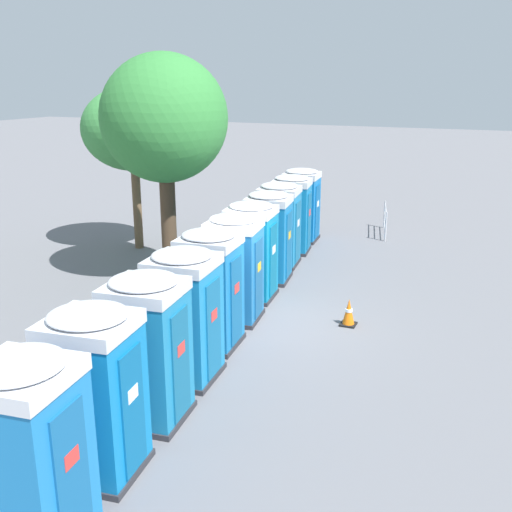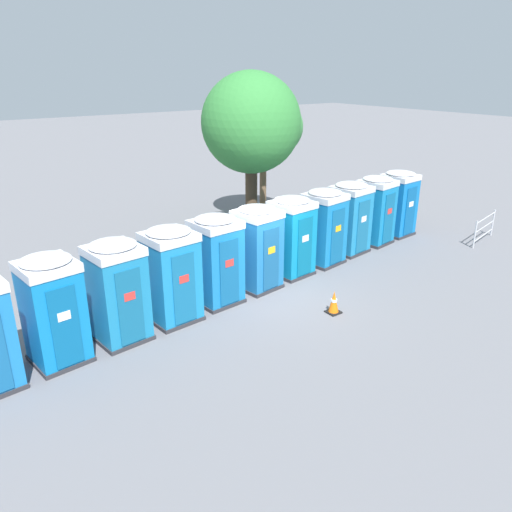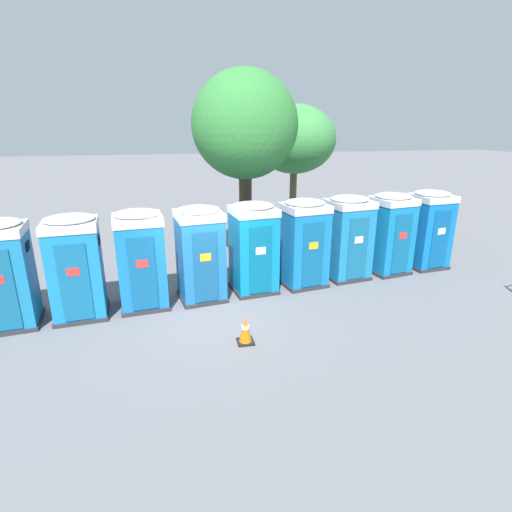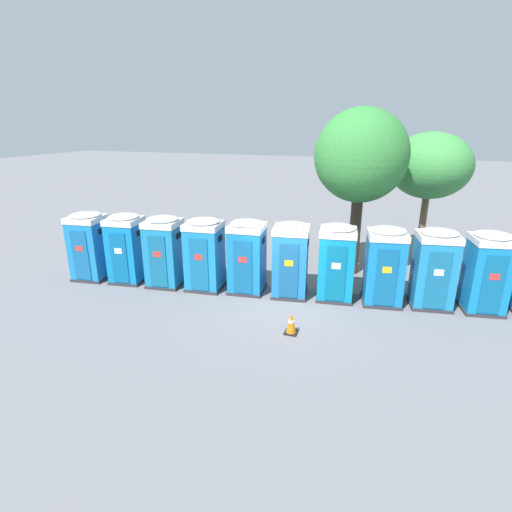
% 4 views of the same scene
% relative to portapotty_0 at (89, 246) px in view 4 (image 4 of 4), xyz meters
% --- Properties ---
extents(ground_plane, '(120.00, 120.00, 0.00)m').
position_rel_portapotty_0_xyz_m(ground_plane, '(7.58, 0.36, -1.28)').
color(ground_plane, slate).
extents(portapotty_0, '(1.34, 1.34, 2.54)m').
position_rel_portapotty_0_xyz_m(portapotty_0, '(0.00, 0.00, 0.00)').
color(portapotty_0, '#2D2D33').
rests_on(portapotty_0, ground).
extents(portapotty_1, '(1.31, 1.34, 2.54)m').
position_rel_portapotty_0_xyz_m(portapotty_1, '(1.50, 0.20, 0.00)').
color(portapotty_1, '#2D2D33').
rests_on(portapotty_1, ground).
extents(portapotty_2, '(1.33, 1.33, 2.54)m').
position_rel_portapotty_0_xyz_m(portapotty_2, '(3.01, 0.32, 0.00)').
color(portapotty_2, '#2D2D33').
rests_on(portapotty_2, ground).
extents(portapotty_3, '(1.34, 1.31, 2.54)m').
position_rel_portapotty_0_xyz_m(portapotty_3, '(4.51, 0.50, -0.00)').
color(portapotty_3, '#2D2D33').
rests_on(portapotty_3, ground).
extents(portapotty_4, '(1.31, 1.31, 2.54)m').
position_rel_portapotty_0_xyz_m(portapotty_4, '(6.00, 0.74, 0.00)').
color(portapotty_4, '#2D2D33').
rests_on(portapotty_4, ground).
extents(portapotty_5, '(1.33, 1.36, 2.54)m').
position_rel_portapotty_0_xyz_m(portapotty_5, '(7.51, 0.89, 0.00)').
color(portapotty_5, '#2D2D33').
rests_on(portapotty_5, ground).
extents(portapotty_6, '(1.31, 1.33, 2.54)m').
position_rel_portapotty_0_xyz_m(portapotty_6, '(9.00, 1.12, 0.00)').
color(portapotty_6, '#2D2D33').
rests_on(portapotty_6, ground).
extents(portapotty_7, '(1.38, 1.37, 2.54)m').
position_rel_portapotty_0_xyz_m(portapotty_7, '(10.51, 1.26, -0.00)').
color(portapotty_7, '#2D2D33').
rests_on(portapotty_7, ground).
extents(portapotty_8, '(1.40, 1.36, 2.54)m').
position_rel_portapotty_0_xyz_m(portapotty_8, '(12.00, 1.53, -0.00)').
color(portapotty_8, '#2D2D33').
rests_on(portapotty_8, ground).
extents(portapotty_9, '(1.34, 1.37, 2.54)m').
position_rel_portapotty_0_xyz_m(portapotty_9, '(13.50, 1.68, 0.00)').
color(portapotty_9, '#2D2D33').
rests_on(portapotty_9, ground).
extents(street_tree_0, '(3.27, 3.27, 5.31)m').
position_rel_portapotty_0_xyz_m(street_tree_0, '(11.87, 6.56, 2.67)').
color(street_tree_0, brown).
rests_on(street_tree_0, ground).
extents(street_tree_1, '(3.36, 3.36, 6.20)m').
position_rel_portapotty_0_xyz_m(street_tree_1, '(9.31, 3.76, 3.18)').
color(street_tree_1, '#4C3826').
rests_on(street_tree_1, ground).
extents(traffic_cone, '(0.36, 0.36, 0.64)m').
position_rel_portapotty_0_xyz_m(traffic_cone, '(8.21, -1.70, -0.97)').
color(traffic_cone, black).
rests_on(traffic_cone, ground).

